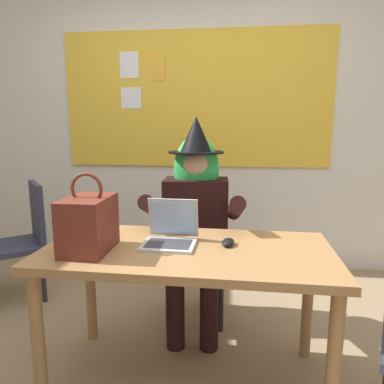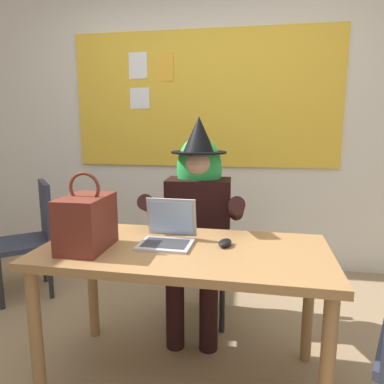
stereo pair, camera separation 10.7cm
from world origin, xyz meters
name	(u,v)px [view 1 (the left image)]	position (x,y,z in m)	size (l,w,h in m)	color
ground_plane	(161,383)	(0.00, 0.00, 0.00)	(24.00, 24.00, 0.00)	#937A5B
wall_back_bulletin	(197,105)	(0.00, 1.71, 1.50)	(5.28, 1.85, 2.98)	silver
desk_main	(187,265)	(0.13, 0.05, 0.63)	(1.43, 0.72, 0.72)	#A37547
chair_at_desk	(196,244)	(0.10, 0.76, 0.51)	(0.45, 0.45, 0.90)	black
person_costumed	(195,210)	(0.11, 0.63, 0.78)	(0.61, 0.66, 1.38)	black
laptop	(170,234)	(0.04, 0.10, 0.77)	(0.27, 0.26, 0.22)	#B7B7BC
computer_mouse	(228,242)	(0.33, 0.10, 0.74)	(0.06, 0.10, 0.03)	black
handbag	(89,223)	(-0.33, -0.05, 0.86)	(0.20, 0.30, 0.38)	maroon
chair_spare_by_window	(24,235)	(-1.23, 0.83, 0.50)	(0.59, 0.59, 0.89)	#2D3347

